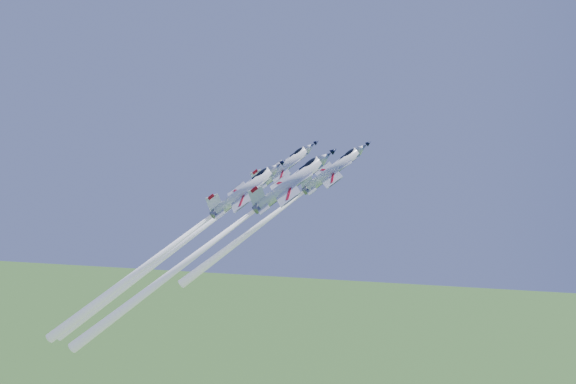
% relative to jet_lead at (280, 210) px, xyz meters
% --- Properties ---
extents(jet_lead, '(29.04, 14.42, 27.91)m').
position_rel_jet_lead_xyz_m(jet_lead, '(0.00, 0.00, 0.00)').
color(jet_lead, white).
extents(jet_left, '(40.87, 20.83, 40.78)m').
position_rel_jet_lead_xyz_m(jet_left, '(-16.72, 2.07, -5.50)').
color(jet_left, white).
extents(jet_right, '(36.18, 17.95, 35.30)m').
position_rel_jet_lead_xyz_m(jet_right, '(-8.00, -13.26, -3.85)').
color(jet_right, white).
extents(jet_slot, '(34.60, 17.17, 33.74)m').
position_rel_jet_lead_xyz_m(jet_slot, '(-16.23, -8.51, -5.33)').
color(jet_slot, white).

